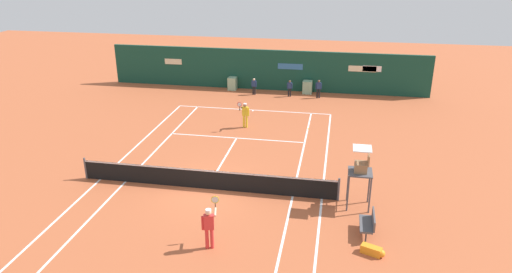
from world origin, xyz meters
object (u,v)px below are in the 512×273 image
object	(u,v)px
ball_kid_right_post	(290,87)
tennis_ball_by_sideline	(308,129)
ball_kid_centre_post	(254,85)
ball_kid_left_post	(319,88)
umpire_chair	(361,169)
player_bench	(369,222)
player_on_baseline	(245,113)
equipment_bag	(374,251)
player_near_side	(209,224)

from	to	relation	value
ball_kid_right_post	tennis_ball_by_sideline	distance (m)	7.07
ball_kid_right_post	ball_kid_centre_post	size ratio (longest dim) A/B	0.98
ball_kid_left_post	tennis_ball_by_sideline	distance (m)	6.81
tennis_ball_by_sideline	umpire_chair	bearing A→B (deg)	-72.63
player_bench	ball_kid_right_post	xyz separation A→B (m)	(-5.10, 17.84, 0.21)
player_on_baseline	ball_kid_right_post	bearing A→B (deg)	-103.95
player_bench	equipment_bag	world-z (taller)	player_bench
ball_kid_right_post	tennis_ball_by_sideline	bearing A→B (deg)	104.80
ball_kid_left_post	tennis_ball_by_sideline	bearing A→B (deg)	82.78
umpire_chair	ball_kid_left_post	world-z (taller)	umpire_chair
equipment_bag	umpire_chair	bearing A→B (deg)	98.25
equipment_bag	player_on_baseline	world-z (taller)	player_on_baseline
player_bench	player_on_baseline	world-z (taller)	player_on_baseline
ball_kid_centre_post	player_bench	bearing A→B (deg)	124.05
equipment_bag	ball_kid_centre_post	bearing A→B (deg)	112.56
player_bench	ball_kid_right_post	world-z (taller)	ball_kid_right_post
tennis_ball_by_sideline	ball_kid_centre_post	bearing A→B (deg)	124.55
umpire_chair	ball_kid_left_post	size ratio (longest dim) A/B	1.98
ball_kid_right_post	ball_kid_centre_post	xyz separation A→B (m)	(-2.73, 0.00, 0.02)
player_bench	ball_kid_left_post	size ratio (longest dim) A/B	0.92
ball_kid_centre_post	ball_kid_left_post	xyz separation A→B (m)	(4.88, -0.00, 0.06)
equipment_bag	tennis_ball_by_sideline	distance (m)	12.86
ball_kid_left_post	tennis_ball_by_sideline	xyz separation A→B (m)	(-0.22, -6.77, -0.76)
player_near_side	player_bench	bearing A→B (deg)	5.59
ball_kid_right_post	ball_kid_centre_post	bearing A→B (deg)	-1.15
ball_kid_left_post	ball_kid_centre_post	bearing A→B (deg)	-5.33
umpire_chair	player_on_baseline	xyz separation A→B (m)	(-6.71, 8.60, -0.82)
player_on_baseline	player_near_side	xyz separation A→B (m)	(1.27, -12.65, 0.04)
umpire_chair	player_near_side	distance (m)	6.83
tennis_ball_by_sideline	player_on_baseline	bearing A→B (deg)	-174.21
umpire_chair	ball_kid_right_post	bearing A→B (deg)	16.76
ball_kid_centre_post	ball_kid_left_post	world-z (taller)	ball_kid_left_post
ball_kid_right_post	ball_kid_left_post	distance (m)	2.16
equipment_bag	ball_kid_left_post	distance (m)	19.45
player_bench	player_near_side	world-z (taller)	player_near_side
ball_kid_centre_post	ball_kid_left_post	bearing A→B (deg)	-169.63
player_bench	ball_kid_centre_post	world-z (taller)	ball_kid_centre_post
umpire_chair	player_bench	size ratio (longest dim) A/B	2.15
player_near_side	equipment_bag	bearing A→B (deg)	-7.24
player_on_baseline	ball_kid_right_post	size ratio (longest dim) A/B	1.44
equipment_bag	player_on_baseline	size ratio (longest dim) A/B	0.49
player_bench	player_on_baseline	xyz separation A→B (m)	(-7.06, 10.68, 0.44)
player_bench	ball_kid_left_post	distance (m)	18.08
player_bench	umpire_chair	bearing A→B (deg)	9.62
player_near_side	tennis_ball_by_sideline	world-z (taller)	player_near_side
equipment_bag	ball_kid_centre_post	world-z (taller)	ball_kid_centre_post
player_on_baseline	ball_kid_centre_post	distance (m)	7.21
ball_kid_centre_post	ball_kid_right_post	bearing A→B (deg)	-169.63
player_on_baseline	tennis_ball_by_sideline	xyz separation A→B (m)	(3.90, 0.40, -0.91)
umpire_chair	tennis_ball_by_sideline	world-z (taller)	umpire_chair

